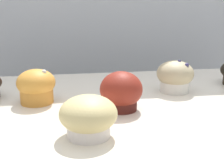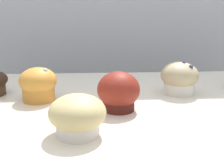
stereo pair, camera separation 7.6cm
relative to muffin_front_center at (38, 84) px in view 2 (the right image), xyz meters
name	(u,v)px [view 2 (the right image)]	position (x,y,z in m)	size (l,w,h in m)	color
wall_back	(113,64)	(0.22, 0.56, -0.07)	(3.20, 0.10, 1.80)	#B2B7BC
muffin_front_center	(38,84)	(0.00, 0.00, 0.00)	(0.09, 0.09, 0.08)	#CB8433
muffin_front_left	(77,116)	(0.11, -0.21, 0.00)	(0.11, 0.11, 0.08)	white
muffin_front_right	(179,78)	(0.36, 0.04, 0.00)	(0.10, 0.10, 0.09)	silver
muffin_back_center	(119,92)	(0.19, -0.08, 0.00)	(0.10, 0.10, 0.09)	#491914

